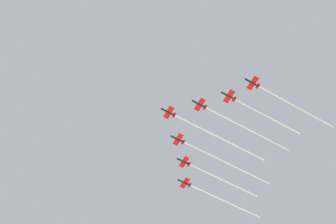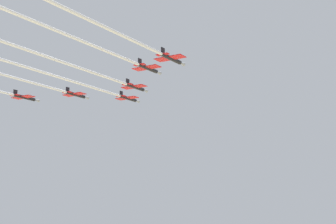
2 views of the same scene
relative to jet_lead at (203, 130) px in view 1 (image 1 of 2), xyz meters
name	(u,v)px [view 1 (image 1 of 2)]	position (x,y,z in m)	size (l,w,h in m)	color
jet_lead	(203,130)	(0.00, 0.00, 0.00)	(8.59, 71.95, 2.33)	black
jet_port_inner	(231,121)	(-11.60, -11.72, 0.29)	(8.31, 67.63, 2.33)	black
jet_starboard_inner	(211,155)	(13.11, -11.85, -0.29)	(8.55, 71.34, 2.33)	black
jet_port_outer	(251,108)	(-23.56, -17.82, -1.28)	(8.10, 54.76, 2.33)	black
jet_starboard_outer	(208,173)	(25.79, -17.10, 1.28)	(8.10, 60.24, 2.33)	black
jet_center_rear	(280,98)	(-35.17, -29.36, -0.17)	(8.10, 62.12, 2.33)	black
jet_port_trail	(210,195)	(38.65, -24.98, 0.17)	(8.10, 62.86, 2.33)	black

